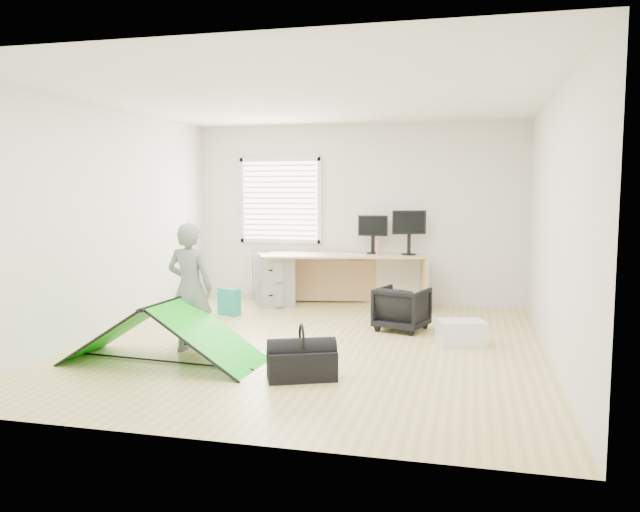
% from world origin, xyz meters
% --- Properties ---
extents(ground, '(5.50, 5.50, 0.00)m').
position_xyz_m(ground, '(0.00, 0.00, 0.00)').
color(ground, tan).
rests_on(ground, ground).
extents(back_wall, '(5.00, 0.02, 2.70)m').
position_xyz_m(back_wall, '(0.00, 2.75, 1.35)').
color(back_wall, silver).
rests_on(back_wall, ground).
extents(window, '(1.20, 0.06, 1.20)m').
position_xyz_m(window, '(-1.20, 2.71, 1.55)').
color(window, silver).
rests_on(window, back_wall).
extents(radiator, '(1.00, 0.12, 0.60)m').
position_xyz_m(radiator, '(-1.20, 2.67, 0.45)').
color(radiator, silver).
rests_on(radiator, back_wall).
extents(desk, '(2.38, 1.18, 0.78)m').
position_xyz_m(desk, '(-0.07, 2.34, 0.39)').
color(desk, tan).
rests_on(desk, ground).
extents(filing_cabinet, '(0.71, 0.79, 0.76)m').
position_xyz_m(filing_cabinet, '(-1.13, 2.25, 0.38)').
color(filing_cabinet, gray).
rests_on(filing_cabinet, ground).
extents(monitor_left, '(0.44, 0.11, 0.41)m').
position_xyz_m(monitor_left, '(0.29, 2.52, 0.98)').
color(monitor_left, black).
rests_on(monitor_left, desk).
extents(monitor_right, '(0.50, 0.29, 0.47)m').
position_xyz_m(monitor_right, '(0.82, 2.46, 1.01)').
color(monitor_right, black).
rests_on(monitor_right, desk).
extents(keyboard, '(0.41, 0.20, 0.02)m').
position_xyz_m(keyboard, '(0.08, 2.20, 0.79)').
color(keyboard, beige).
rests_on(keyboard, desk).
extents(thermos, '(0.08, 0.08, 0.22)m').
position_xyz_m(thermos, '(0.39, 2.36, 0.89)').
color(thermos, '#B7666F').
rests_on(thermos, desk).
extents(office_chair, '(0.71, 0.73, 0.53)m').
position_xyz_m(office_chair, '(0.89, 0.98, 0.27)').
color(office_chair, black).
rests_on(office_chair, ground).
extents(person, '(0.51, 0.35, 1.37)m').
position_xyz_m(person, '(-1.16, -0.60, 0.69)').
color(person, slate).
rests_on(person, ground).
extents(kite, '(2.01, 1.00, 0.60)m').
position_xyz_m(kite, '(-1.25, -1.05, 0.30)').
color(kite, '#13CF16').
rests_on(kite, ground).
extents(storage_crate, '(0.57, 0.47, 0.28)m').
position_xyz_m(storage_crate, '(1.61, 0.37, 0.14)').
color(storage_crate, silver).
rests_on(storage_crate, ground).
extents(tote_bag, '(0.34, 0.23, 0.37)m').
position_xyz_m(tote_bag, '(-1.51, 1.33, 0.19)').
color(tote_bag, teal).
rests_on(tote_bag, ground).
extents(laptop_bag, '(0.42, 0.22, 0.30)m').
position_xyz_m(laptop_bag, '(-1.16, -0.34, 0.15)').
color(laptop_bag, black).
rests_on(laptop_bag, ground).
extents(white_box, '(0.14, 0.14, 0.11)m').
position_xyz_m(white_box, '(-1.41, -0.26, 0.05)').
color(white_box, silver).
rests_on(white_box, ground).
extents(duffel_bag, '(0.69, 0.53, 0.27)m').
position_xyz_m(duffel_bag, '(0.23, -1.25, 0.13)').
color(duffel_bag, black).
rests_on(duffel_bag, ground).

